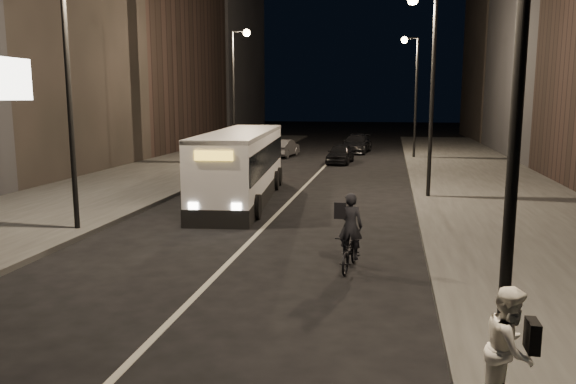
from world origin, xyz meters
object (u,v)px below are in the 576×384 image
at_px(city_bus, 242,163).
at_px(cyclist_on_bicycle, 350,244).
at_px(streetlight_right_mid, 426,69).
at_px(streetlight_right_near, 501,3).
at_px(streetlight_left_far, 237,79).
at_px(car_far, 356,144).
at_px(streetlight_right_far, 413,81).
at_px(car_mid, 284,148).
at_px(pedestrian_woman, 510,349).
at_px(streetlight_left_near, 75,58).
at_px(car_near, 340,154).

height_order(city_bus, cyclist_on_bicycle, city_bus).
bearing_deg(streetlight_right_mid, streetlight_right_near, -90.00).
xyz_separation_m(streetlight_left_far, car_far, (6.71, 10.01, -4.66)).
relative_size(streetlight_right_far, streetlight_left_far, 1.00).
bearing_deg(streetlight_left_far, car_far, 56.17).
bearing_deg(car_mid, city_bus, 101.62).
bearing_deg(car_far, pedestrian_woman, -78.01).
bearing_deg(city_bus, streetlight_right_near, -68.81).
distance_m(streetlight_left_near, cyclist_on_bicycle, 9.95).
distance_m(streetlight_right_far, city_bus, 19.31).
distance_m(streetlight_right_near, streetlight_right_far, 32.00).
bearing_deg(streetlight_right_near, cyclist_on_bicycle, 111.39).
relative_size(streetlight_left_near, city_bus, 0.75).
relative_size(pedestrian_woman, car_far, 0.35).
height_order(cyclist_on_bicycle, car_far, cyclist_on_bicycle).
xyz_separation_m(streetlight_right_far, streetlight_left_near, (-10.66, -24.00, 0.00)).
xyz_separation_m(streetlight_right_near, streetlight_right_far, (0.00, 32.00, 0.00)).
xyz_separation_m(streetlight_right_far, car_mid, (-8.93, 0.09, -4.73)).
bearing_deg(streetlight_left_near, streetlight_left_far, 90.00).
xyz_separation_m(streetlight_right_near, streetlight_left_far, (-10.66, 26.00, 0.00)).
height_order(streetlight_left_near, pedestrian_woman, streetlight_left_near).
height_order(streetlight_right_far, streetlight_left_far, same).
height_order(car_near, car_mid, car_mid).
xyz_separation_m(streetlight_right_near, car_far, (-3.95, 36.01, -4.66)).
height_order(streetlight_right_mid, car_far, streetlight_right_mid).
bearing_deg(streetlight_left_far, streetlight_left_near, -90.00).
relative_size(streetlight_left_near, pedestrian_woman, 4.88).
bearing_deg(streetlight_left_far, city_bus, -73.85).
relative_size(streetlight_right_mid, streetlight_right_far, 1.00).
height_order(streetlight_right_near, streetlight_right_mid, same).
xyz_separation_m(car_near, car_mid, (-4.40, 3.50, 0.01)).
bearing_deg(streetlight_right_far, streetlight_left_far, -150.64).
relative_size(streetlight_right_near, streetlight_left_far, 1.00).
bearing_deg(streetlight_right_far, pedestrian_woman, -89.53).
relative_size(city_bus, cyclist_on_bicycle, 5.50).
xyz_separation_m(streetlight_right_near, cyclist_on_bicycle, (-2.22, 5.66, -4.71)).
distance_m(streetlight_left_near, pedestrian_woman, 14.53).
distance_m(streetlight_left_near, car_far, 29.18).
bearing_deg(pedestrian_woman, car_mid, 37.75).
bearing_deg(streetlight_right_mid, car_far, 101.17).
bearing_deg(streetlight_left_near, car_near, 73.42).
bearing_deg(streetlight_left_far, streetlight_right_far, 29.36).
height_order(streetlight_right_far, pedestrian_woman, streetlight_right_far).
relative_size(city_bus, pedestrian_woman, 6.47).
xyz_separation_m(streetlight_right_near, car_mid, (-8.93, 32.09, -4.73)).
bearing_deg(streetlight_left_near, streetlight_right_far, 66.04).
distance_m(streetlight_right_mid, streetlight_left_near, 13.33).
distance_m(streetlight_right_mid, car_far, 20.92).
distance_m(streetlight_left_far, pedestrian_woman, 29.01).
height_order(streetlight_left_far, cyclist_on_bicycle, streetlight_left_far).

